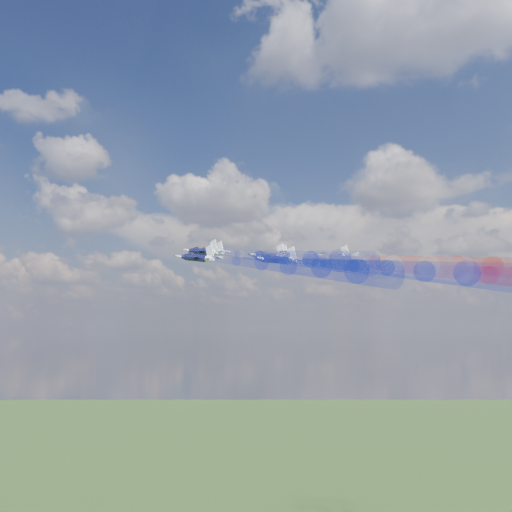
% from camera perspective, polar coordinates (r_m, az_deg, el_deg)
% --- Properties ---
extents(jet_lead, '(17.07, 15.64, 6.04)m').
position_cam_1_polar(jet_lead, '(153.96, -4.51, 0.42)').
color(jet_lead, black).
extents(trail_lead, '(42.57, 22.28, 10.92)m').
position_cam_1_polar(trail_lead, '(131.89, 2.52, -0.07)').
color(trail_lead, white).
extents(jet_inner_left, '(17.07, 15.64, 6.04)m').
position_cam_1_polar(jet_inner_left, '(138.00, -5.21, 0.42)').
color(jet_inner_left, black).
extents(trail_inner_left, '(42.57, 22.28, 10.92)m').
position_cam_1_polar(trail_inner_left, '(115.82, 2.66, -0.13)').
color(trail_inner_left, '#1727CB').
extents(jet_inner_right, '(17.07, 15.64, 6.04)m').
position_cam_1_polar(jet_inner_right, '(152.95, 1.55, 0.04)').
color(jet_inner_right, black).
extents(trail_inner_right, '(42.57, 22.28, 10.92)m').
position_cam_1_polar(trail_inner_right, '(133.01, 9.54, -0.50)').
color(trail_inner_right, red).
extents(jet_outer_left, '(17.07, 15.64, 6.04)m').
position_cam_1_polar(jet_outer_left, '(122.88, -5.72, -0.18)').
color(jet_outer_left, black).
extents(trail_outer_left, '(42.57, 22.28, 10.92)m').
position_cam_1_polar(trail_outer_left, '(100.71, 3.21, -0.95)').
color(trail_outer_left, '#1727CB').
extents(jet_center_third, '(17.07, 15.64, 6.04)m').
position_cam_1_polar(jet_center_third, '(135.60, 1.08, 0.01)').
color(jet_center_third, black).
extents(trail_center_third, '(42.57, 22.28, 10.92)m').
position_cam_1_polar(trail_center_third, '(115.68, 10.19, -0.63)').
color(trail_center_third, white).
extents(jet_outer_right, '(17.07, 15.64, 6.04)m').
position_cam_1_polar(jet_outer_right, '(149.51, 7.24, -0.04)').
color(jet_outer_right, black).
extents(trail_outer_right, '(42.57, 22.28, 10.92)m').
position_cam_1_polar(trail_outer_right, '(131.82, 16.19, -0.60)').
color(trail_outer_right, red).
extents(jet_rear_left, '(17.07, 15.64, 6.04)m').
position_cam_1_polar(jet_rear_left, '(121.60, 1.97, -0.37)').
color(jet_rear_left, black).
extents(trail_rear_left, '(42.57, 22.28, 10.92)m').
position_cam_1_polar(trail_rear_left, '(102.23, 12.47, -1.16)').
color(trail_rear_left, '#1727CB').
extents(jet_rear_right, '(17.07, 15.64, 6.04)m').
position_cam_1_polar(jet_rear_right, '(134.86, 8.18, -0.76)').
color(jet_rear_right, black).
extents(trail_rear_right, '(42.57, 22.28, 10.92)m').
position_cam_1_polar(trail_rear_right, '(117.78, 18.36, -1.49)').
color(trail_rear_right, red).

